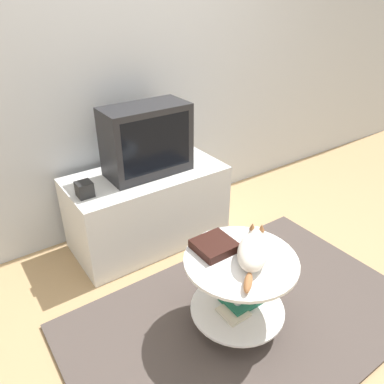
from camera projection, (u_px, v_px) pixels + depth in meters
ground_plane at (245, 319)px, 2.25m from camera, size 12.00×12.00×0.00m
wall_back at (122, 60)px, 2.63m from camera, size 8.00×0.05×2.60m
rug at (245, 318)px, 2.24m from camera, size 2.05×1.29×0.02m
tv_stand at (148, 207)px, 2.83m from camera, size 1.14×0.56×0.58m
tv at (147, 140)px, 2.59m from camera, size 0.59×0.30×0.49m
speaker at (84, 189)px, 2.37m from camera, size 0.10×0.10×0.10m
coffee_table at (239, 285)px, 2.06m from camera, size 0.61×0.61×0.48m
dvd_box at (214, 246)px, 2.03m from camera, size 0.21×0.20×0.05m
cat at (253, 250)px, 1.94m from camera, size 0.40×0.35×0.12m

